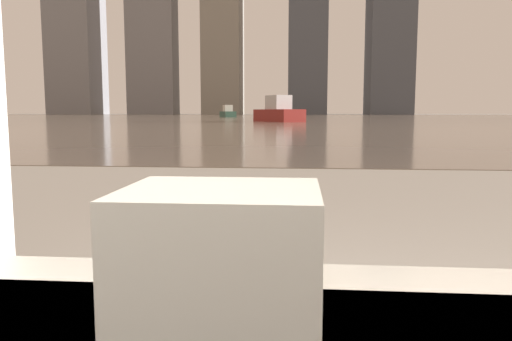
# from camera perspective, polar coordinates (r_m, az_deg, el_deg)

# --- Properties ---
(towel_stack) EXTENTS (0.23, 0.20, 0.16)m
(towel_stack) POSITION_cam_1_polar(r_m,az_deg,el_deg) (0.61, -3.97, -9.46)
(towel_stack) COLOR silver
(towel_stack) RESTS_ON bathtub
(harbor_water) EXTENTS (180.00, 110.00, 0.01)m
(harbor_water) POSITION_cam_1_polar(r_m,az_deg,el_deg) (61.76, 5.01, 6.05)
(harbor_water) COLOR gray
(harbor_water) RESTS_ON ground_plane
(harbor_boat_3) EXTENTS (2.79, 4.46, 1.58)m
(harbor_boat_3) POSITION_cam_1_polar(r_m,az_deg,el_deg) (66.55, -3.25, 6.60)
(harbor_boat_3) COLOR #335647
(harbor_boat_3) RESTS_ON harbor_water
(harbor_boat_4) EXTENTS (4.07, 5.35, 1.93)m
(harbor_boat_4) POSITION_cam_1_polar(r_m,az_deg,el_deg) (37.15, 2.57, 6.65)
(harbor_boat_4) COLOR maroon
(harbor_boat_4) RESTS_ON harbor_water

